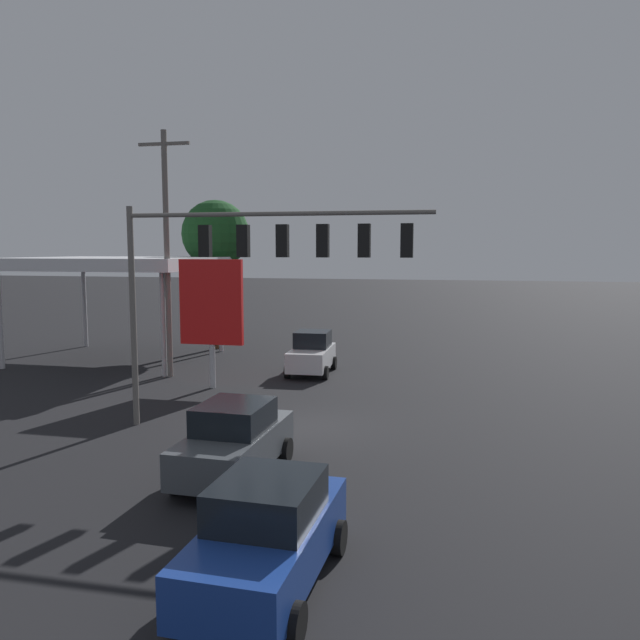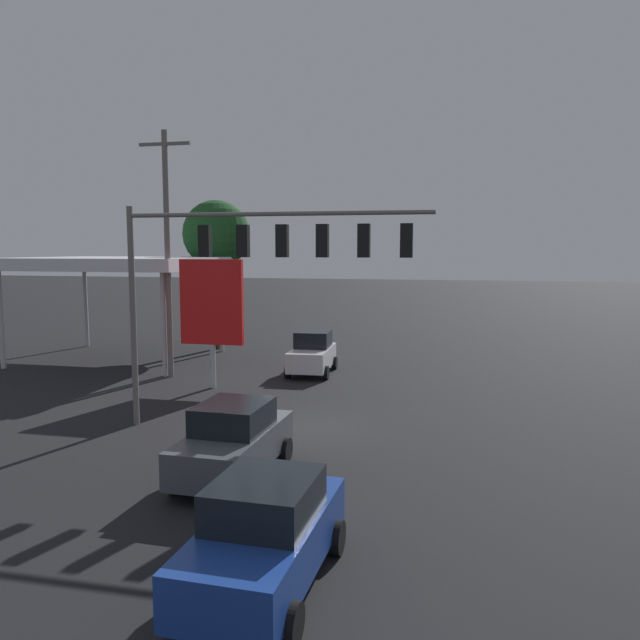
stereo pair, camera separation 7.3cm
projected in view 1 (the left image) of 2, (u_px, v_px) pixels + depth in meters
The scene contains 9 objects.
ground_plane at pixel (307, 426), 20.55m from camera, with size 200.00×200.00×0.00m, color black.
traffic_signal_assembly at pixel (258, 255), 19.27m from camera, with size 9.79×0.43×7.18m.
utility_pole at pixel (167, 249), 27.86m from camera, with size 2.40×0.26×11.00m.
gas_station_canopy at pixel (117, 264), 32.43m from camera, with size 9.78×8.34×5.38m.
price_sign at pixel (211, 305), 25.84m from camera, with size 2.72×0.27×5.39m.
sedan_far at pixel (235, 441), 15.90m from camera, with size 2.20×4.47×1.93m.
sedan_waiting at pixel (268, 534), 10.69m from camera, with size 2.21×4.47×1.93m.
hatchback_crossing at pixel (312, 353), 29.20m from camera, with size 2.07×3.86×1.97m.
street_tree at pixel (216, 235), 35.76m from camera, with size 3.87×3.87×8.60m.
Camera 1 is at (-4.65, 19.48, 5.81)m, focal length 35.00 mm.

